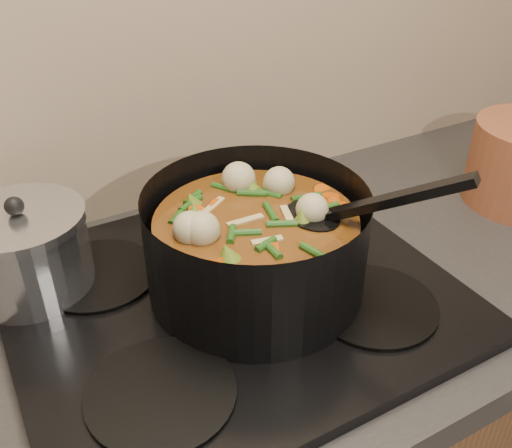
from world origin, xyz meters
TOP-DOWN VIEW (x-y plane):
  - stovetop at (0.00, 1.93)m, footprint 0.62×0.54m
  - stockpot at (0.04, 1.92)m, footprint 0.40×0.41m
  - saucepan at (-0.25, 2.08)m, footprint 0.18×0.18m

SIDE VIEW (x-z plane):
  - stovetop at x=0.00m, z-range 0.91..0.93m
  - saucepan at x=-0.25m, z-range 0.92..1.07m
  - stockpot at x=0.04m, z-range 0.89..1.12m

